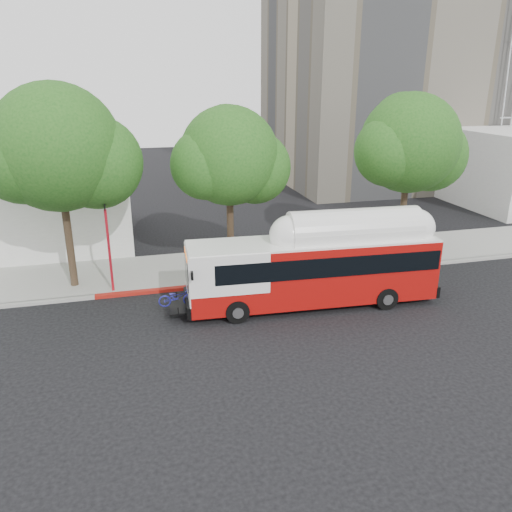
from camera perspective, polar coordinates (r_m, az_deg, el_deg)
The scene contains 9 objects.
ground at distance 22.01m, azimuth 2.95°, elevation -6.74°, with size 120.00×120.00×0.00m, color black.
sidewalk at distance 27.75m, azimuth -1.06°, elevation -0.86°, with size 60.00×5.00×0.15m, color gray.
curb_strip at distance 25.40m, azimuth 0.32°, elevation -2.83°, with size 60.00×0.30×0.15m, color gray.
red_curb_segment at distance 24.85m, azimuth -6.39°, elevation -3.46°, with size 10.00×0.32×0.16m, color #9F1911.
street_tree_left at distance 24.69m, azimuth -20.61°, elevation 11.03°, with size 6.67×5.80×9.74m.
street_tree_mid at distance 25.74m, azimuth -2.21°, elevation 10.95°, with size 5.75×5.00×8.62m.
street_tree_right at distance 29.33m, azimuth 17.82°, elevation 11.79°, with size 6.21×5.40×9.18m.
transit_bus at distance 22.48m, azimuth 6.68°, elevation -1.67°, with size 12.06×3.06×3.54m.
signal_pole at distance 24.31m, azimuth -16.44°, elevation 0.79°, with size 0.12×0.42×4.40m.
Camera 1 is at (-6.05, -18.81, 9.70)m, focal length 35.00 mm.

